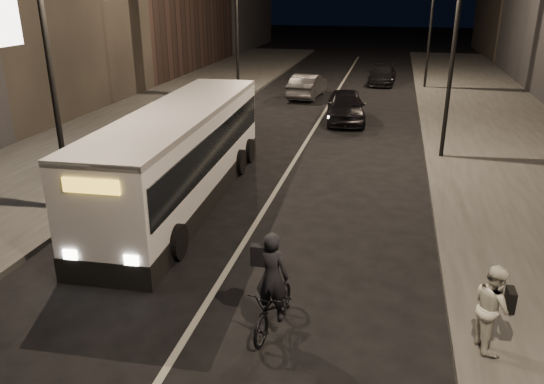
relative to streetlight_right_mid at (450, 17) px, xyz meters
The scene contains 13 objects.
ground 14.18m from the streetlight_right_mid, 113.96° to the right, with size 180.00×180.00×0.00m, color black.
sidewalk_right 6.48m from the streetlight_right_mid, 32.26° to the left, with size 7.00×70.00×0.16m, color #333331.
sidewalk_left 14.94m from the streetlight_right_mid, behind, with size 7.00×70.00×0.16m, color #333331.
streetlight_right_mid is the anchor object (origin of this frame).
streetlight_right_far 16.00m from the streetlight_right_mid, 90.00° to the left, with size 1.20×0.44×8.12m.
streetlight_left_near 13.33m from the streetlight_right_mid, 143.12° to the right, with size 1.20×0.44×8.12m.
streetlight_left_far 14.62m from the streetlight_right_mid, 136.84° to the left, with size 1.20×0.44×8.12m.
city_bus 10.80m from the streetlight_right_mid, 142.42° to the right, with size 2.93×11.05×2.95m.
cyclist_on_bicycle 13.68m from the streetlight_right_mid, 106.83° to the right, with size 0.93×1.97×2.19m.
pedestrian_woman 12.92m from the streetlight_right_mid, 88.74° to the right, with size 0.81×0.63×1.67m, color beige.
car_near 8.28m from the streetlight_right_mid, 125.75° to the left, with size 1.86×4.61×1.57m, color black.
car_mid 14.12m from the streetlight_right_mid, 121.23° to the left, with size 1.54×4.43×1.46m, color #2F3031.
car_far 18.27m from the streetlight_right_mid, 98.43° to the left, with size 1.78×4.37×1.27m, color black.
Camera 1 is at (3.54, -8.94, 6.33)m, focal length 35.00 mm.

